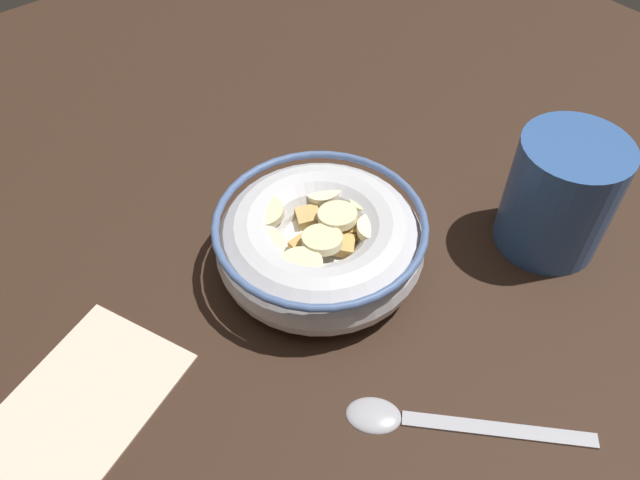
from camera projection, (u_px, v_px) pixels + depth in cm
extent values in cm
cube|color=#332116|center=(320.00, 273.00, 50.25)|extent=(112.98, 112.98, 2.00)
cylinder|color=silver|center=(320.00, 263.00, 49.28)|extent=(8.83, 8.83, 0.60)
torus|color=silver|center=(320.00, 243.00, 47.56)|extent=(16.06, 16.06, 5.23)
torus|color=#4C6699|center=(320.00, 223.00, 45.83)|extent=(16.18, 16.18, 0.60)
cylinder|color=white|center=(320.00, 241.00, 47.37)|extent=(12.92, 12.92, 0.40)
cube|color=tan|center=(286.00, 276.00, 44.25)|extent=(2.00, 2.06, 0.98)
cube|color=#AD7F42|center=(250.00, 254.00, 45.80)|extent=(2.34, 2.28, 1.05)
cube|color=tan|center=(364.00, 267.00, 44.65)|extent=(2.55, 2.57, 0.99)
cube|color=#B78947|center=(306.00, 195.00, 49.64)|extent=(1.84, 1.81, 0.86)
cube|color=tan|center=(308.00, 217.00, 48.08)|extent=(2.48, 2.44, 0.99)
cube|color=tan|center=(342.00, 245.00, 46.10)|extent=(2.59, 2.60, 1.01)
cube|color=#B78947|center=(347.00, 228.00, 47.41)|extent=(2.56, 2.52, 1.06)
cube|color=tan|center=(384.00, 249.00, 46.10)|extent=(2.51, 2.51, 0.88)
cube|color=#B78947|center=(267.00, 241.00, 46.56)|extent=(2.49, 2.51, 0.96)
cube|color=tan|center=(370.00, 234.00, 46.96)|extent=(2.60, 2.58, 1.06)
cube|color=tan|center=(302.00, 244.00, 46.44)|extent=(1.85, 1.85, 0.81)
cylinder|color=beige|center=(322.00, 240.00, 45.15)|extent=(3.64, 3.62, 1.21)
cylinder|color=beige|center=(265.00, 246.00, 45.12)|extent=(3.75, 3.79, 0.98)
cylinder|color=beige|center=(365.00, 195.00, 48.52)|extent=(4.33, 4.29, 1.18)
cylinder|color=beige|center=(334.00, 213.00, 47.06)|extent=(4.29, 4.31, 1.11)
cylinder|color=#F9EFC6|center=(377.00, 229.00, 46.30)|extent=(4.29, 4.29, 0.82)
cylinder|color=#F9EFC6|center=(323.00, 191.00, 49.09)|extent=(4.31, 4.32, 1.08)
cylinder|color=beige|center=(302.00, 265.00, 43.51)|extent=(3.46, 3.44, 0.96)
cylinder|color=beige|center=(264.00, 212.00, 47.01)|extent=(4.27, 4.24, 1.09)
ellipsoid|color=#A5A5AD|center=(374.00, 413.00, 40.59)|extent=(4.47, 4.52, 0.80)
cube|color=#A5A5AD|center=(499.00, 429.00, 40.06)|extent=(9.28, 9.89, 0.36)
cylinder|color=#335999|center=(560.00, 195.00, 47.77)|extent=(8.27, 8.27, 9.85)
torus|color=#335999|center=(591.00, 172.00, 49.54)|extent=(6.32, 0.80, 6.32)
cube|color=beige|center=(69.00, 417.00, 40.68)|extent=(17.99, 14.49, 0.30)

